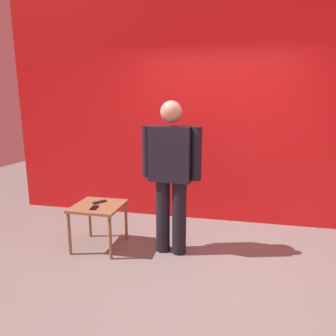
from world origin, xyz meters
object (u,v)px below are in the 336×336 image
object	(u,v)px
side_table	(98,211)
cell_phone	(94,208)
tv_remote	(99,202)
standing_person	(171,171)

from	to	relation	value
side_table	cell_phone	size ratio (longest dim) A/B	3.87
side_table	tv_remote	bearing A→B (deg)	103.05
cell_phone	side_table	bearing A→B (deg)	86.51
side_table	cell_phone	world-z (taller)	cell_phone
side_table	tv_remote	distance (m)	0.11
standing_person	cell_phone	xyz separation A→B (m)	(-0.86, -0.19, -0.43)
standing_person	side_table	xyz separation A→B (m)	(-0.86, -0.07, -0.51)
standing_person	side_table	distance (m)	1.01
standing_person	cell_phone	world-z (taller)	standing_person
cell_phone	tv_remote	bearing A→B (deg)	90.14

